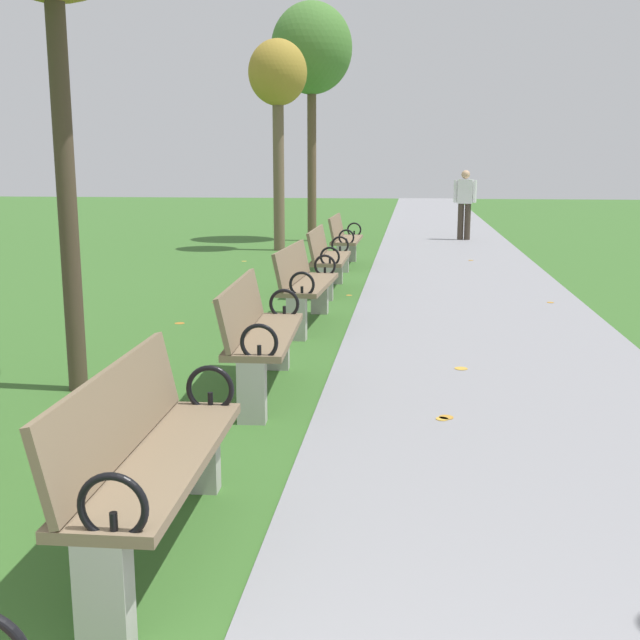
# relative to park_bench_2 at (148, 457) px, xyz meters

# --- Properties ---
(paved_walkway) EXTENTS (2.93, 44.00, 0.02)m
(paved_walkway) POSITION_rel_park_bench_2_xyz_m (1.97, 15.57, -0.48)
(paved_walkway) COLOR gray
(paved_walkway) RESTS_ON ground
(park_bench_2) EXTENTS (0.50, 1.61, 0.90)m
(park_bench_2) POSITION_rel_park_bench_2_xyz_m (0.00, 0.00, 0.00)
(park_bench_2) COLOR #7A664C
(park_bench_2) RESTS_ON ground
(park_bench_3) EXTENTS (0.54, 1.62, 0.90)m
(park_bench_3) POSITION_rel_park_bench_2_xyz_m (0.00, 2.67, 0.00)
(park_bench_3) COLOR #7A664C
(park_bench_3) RESTS_ON ground
(park_bench_4) EXTENTS (0.54, 1.62, 0.90)m
(park_bench_4) POSITION_rel_park_bench_2_xyz_m (0.00, 5.33, 0.00)
(park_bench_4) COLOR #7A664C
(park_bench_4) RESTS_ON ground
(park_bench_5) EXTENTS (0.47, 1.60, 0.90)m
(park_bench_5) POSITION_rel_park_bench_2_xyz_m (-0.00, 7.74, 0.00)
(park_bench_5) COLOR #7A664C
(park_bench_5) RESTS_ON ground
(park_bench_6) EXTENTS (0.49, 1.61, 0.90)m
(park_bench_6) POSITION_rel_park_bench_2_xyz_m (-0.00, 10.52, 0.00)
(park_bench_6) COLOR #7A664C
(park_bench_6) RESTS_ON ground
(tree_3) EXTENTS (1.19, 1.19, 4.26)m
(tree_3) POSITION_rel_park_bench_2_xyz_m (-1.58, 13.00, 2.95)
(tree_3) COLOR brown
(tree_3) RESTS_ON ground
(tree_4) EXTENTS (1.84, 1.84, 5.36)m
(tree_4) POSITION_rel_park_bench_2_xyz_m (-1.16, 15.12, 3.81)
(tree_4) COLOR brown
(tree_4) RESTS_ON ground
(pedestrian_walking) EXTENTS (0.53, 0.27, 1.62)m
(pedestrian_walking) POSITION_rel_park_bench_2_xyz_m (2.41, 15.56, 0.44)
(pedestrian_walking) COLOR #3D3328
(pedestrian_walking) RESTS_ON paved_walkway
(scattered_leaves) EXTENTS (5.26, 15.89, 0.02)m
(scattered_leaves) POSITION_rel_park_bench_2_xyz_m (0.46, 3.75, -0.47)
(scattered_leaves) COLOR #AD6B23
(scattered_leaves) RESTS_ON ground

